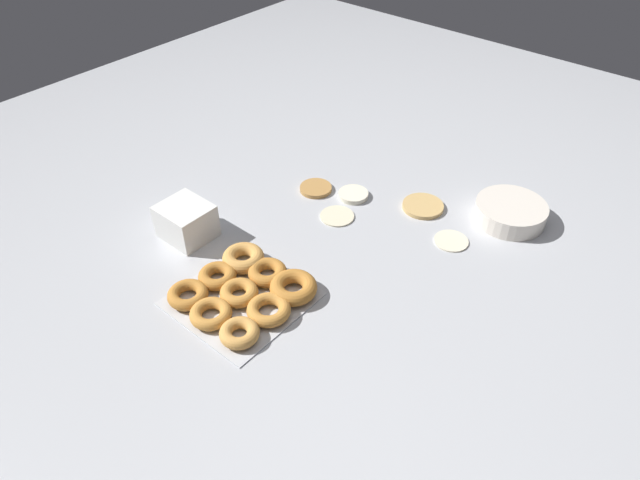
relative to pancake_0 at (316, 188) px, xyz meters
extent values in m
plane|color=#B2B5BA|center=(0.22, -0.08, -0.01)|extent=(3.00, 3.00, 0.00)
cylinder|color=#B27F42|center=(0.00, 0.00, 0.00)|extent=(0.10, 0.10, 0.01)
cylinder|color=silver|center=(0.11, 0.05, 0.00)|extent=(0.09, 0.09, 0.01)
cylinder|color=beige|center=(0.43, 0.05, 0.00)|extent=(0.09, 0.09, 0.01)
cylinder|color=tan|center=(0.29, 0.13, 0.00)|extent=(0.12, 0.12, 0.01)
cylinder|color=beige|center=(0.13, -0.06, 0.00)|extent=(0.10, 0.10, 0.01)
cube|color=silver|center=(0.16, -0.46, 0.00)|extent=(0.29, 0.29, 0.01)
torus|color=#B7752D|center=(0.07, -0.54, 0.01)|extent=(0.10, 0.10, 0.03)
torus|color=#C68438|center=(0.15, -0.55, 0.01)|extent=(0.10, 0.10, 0.03)
torus|color=#D19347|center=(0.24, -0.54, 0.01)|extent=(0.09, 0.09, 0.03)
torus|color=#B7752D|center=(0.07, -0.45, 0.01)|extent=(0.09, 0.09, 0.03)
torus|color=#C68438|center=(0.15, -0.46, 0.01)|extent=(0.09, 0.09, 0.03)
torus|color=#C68438|center=(0.25, -0.45, 0.01)|extent=(0.10, 0.10, 0.03)
torus|color=#D19347|center=(0.08, -0.37, 0.02)|extent=(0.11, 0.11, 0.03)
torus|color=#B7752D|center=(0.16, -0.37, 0.01)|extent=(0.10, 0.10, 0.03)
torus|color=#B7752D|center=(0.24, -0.37, 0.02)|extent=(0.11, 0.11, 0.04)
cylinder|color=silver|center=(0.50, 0.24, 0.02)|extent=(0.19, 0.19, 0.05)
cube|color=white|center=(-0.12, -0.38, 0.01)|extent=(0.13, 0.12, 0.02)
cube|color=white|center=(-0.12, -0.38, 0.03)|extent=(0.13, 0.12, 0.02)
cube|color=white|center=(-0.12, -0.38, 0.05)|extent=(0.13, 0.12, 0.02)
cube|color=white|center=(-0.12, -0.38, 0.08)|extent=(0.13, 0.12, 0.02)
camera|label=1|loc=(0.91, -1.06, 0.97)|focal=32.00mm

